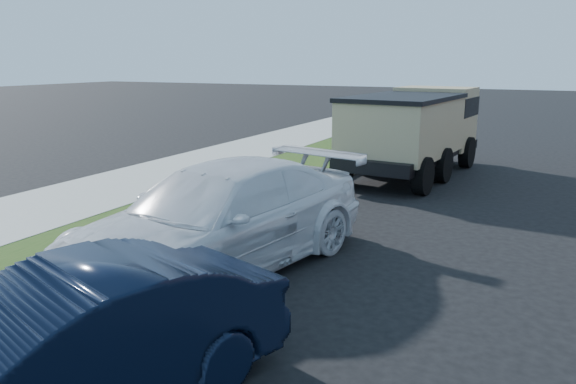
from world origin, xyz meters
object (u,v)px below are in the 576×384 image
at_px(parking_meter, 173,199).
at_px(dump_truck, 415,127).
at_px(navy_sedan, 66,349).
at_px(white_wagon, 220,218).

relative_size(parking_meter, dump_truck, 0.19).
relative_size(navy_sedan, dump_truck, 0.67).
xyz_separation_m(parking_meter, dump_truck, (1.90, 8.61, 0.37)).
bearing_deg(white_wagon, parking_meter, -175.02).
height_order(navy_sedan, dump_truck, dump_truck).
bearing_deg(navy_sedan, parking_meter, 133.50).
xyz_separation_m(parking_meter, white_wagon, (0.99, -0.13, -0.15)).
height_order(parking_meter, dump_truck, dump_truck).
distance_m(navy_sedan, dump_truck, 12.60).
xyz_separation_m(white_wagon, dump_truck, (0.91, 8.75, 0.52)).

